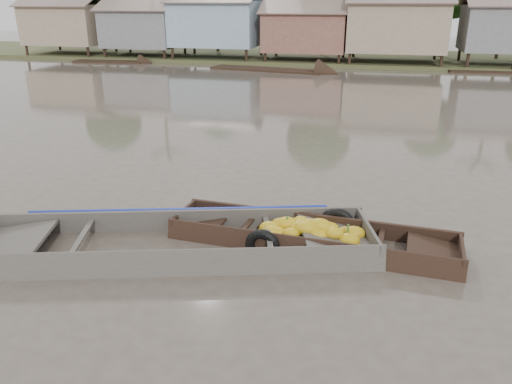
# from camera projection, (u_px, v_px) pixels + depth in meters

# --- Properties ---
(ground) EXTENTS (120.00, 120.00, 0.00)m
(ground) POSITION_uv_depth(u_px,v_px,m) (277.00, 252.00, 9.29)
(ground) COLOR #4E453C
(ground) RESTS_ON ground
(riverbank) EXTENTS (120.00, 12.47, 10.22)m
(riverbank) POSITION_uv_depth(u_px,v_px,m) (404.00, 19.00, 36.39)
(riverbank) COLOR #384723
(riverbank) RESTS_ON ground
(banana_boat) EXTENTS (5.57, 1.70, 0.77)m
(banana_boat) POSITION_uv_depth(u_px,v_px,m) (309.00, 237.00, 9.57)
(banana_boat) COLOR black
(banana_boat) RESTS_ON ground
(viewer_boat) EXTENTS (7.63, 3.96, 0.60)m
(viewer_boat) POSITION_uv_depth(u_px,v_px,m) (177.00, 248.00, 9.33)
(viewer_boat) COLOR #423E38
(viewer_boat) RESTS_ON ground
(distant_boats) EXTENTS (48.06, 15.56, 0.35)m
(distant_boats) POSITION_uv_depth(u_px,v_px,m) (344.00, 77.00, 30.38)
(distant_boats) COLOR black
(distant_boats) RESTS_ON ground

